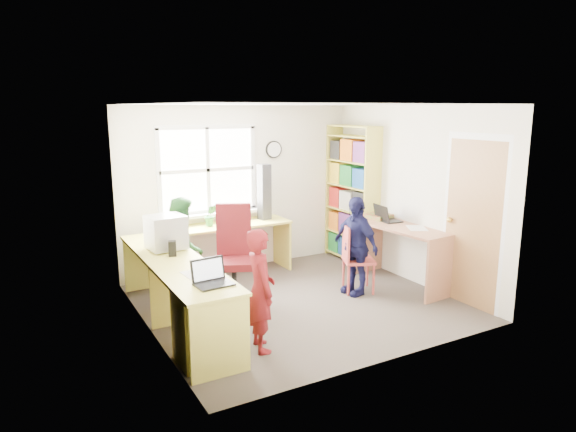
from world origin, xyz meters
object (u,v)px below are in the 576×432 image
object	(u,v)px
person_green	(183,247)
person_navy	(355,246)
right_desk	(404,242)
swivel_chair	(234,260)
cd_tower	(264,192)
person_red	(260,290)
bookshelf	(352,197)
laptop_right	(386,217)
potted_plant	(210,216)
laptop_left	(211,278)
l_desk	(204,293)
crt_monitor	(166,232)
wooden_chair	(354,256)

from	to	relation	value
person_green	person_navy	xyz separation A→B (m)	(1.94, -1.01, -0.00)
right_desk	swivel_chair	world-z (taller)	swivel_chair
cd_tower	person_red	distance (m)	2.70
bookshelf	laptop_right	world-z (taller)	bookshelf
right_desk	person_red	distance (m)	2.65
right_desk	potted_plant	size ratio (longest dim) A/B	4.84
person_green	person_navy	distance (m)	2.19
laptop_right	person_green	world-z (taller)	person_green
right_desk	person_navy	distance (m)	0.77
person_red	person_green	world-z (taller)	person_green
swivel_chair	person_green	size ratio (longest dim) A/B	0.94
right_desk	laptop_left	world-z (taller)	laptop_left
l_desk	person_navy	bearing A→B (deg)	6.12
cd_tower	potted_plant	size ratio (longest dim) A/B	2.69
swivel_chair	person_red	bearing A→B (deg)	-78.17
bookshelf	crt_monitor	world-z (taller)	bookshelf
right_desk	laptop_right	bearing A→B (deg)	93.23
bookshelf	laptop_left	world-z (taller)	bookshelf
potted_plant	laptop_right	bearing A→B (deg)	-29.13
swivel_chair	potted_plant	bearing A→B (deg)	111.65
swivel_chair	l_desk	bearing A→B (deg)	-106.25
laptop_right	cd_tower	world-z (taller)	cd_tower
crt_monitor	person_green	size ratio (longest dim) A/B	0.35
l_desk	person_green	size ratio (longest dim) A/B	2.31
crt_monitor	swivel_chair	bearing A→B (deg)	-8.50
person_red	bookshelf	bearing A→B (deg)	-41.86
right_desk	laptop_right	xyz separation A→B (m)	(-0.04, 0.33, 0.28)
laptop_left	potted_plant	size ratio (longest dim) A/B	1.18
cd_tower	person_navy	distance (m)	1.69
cd_tower	person_red	bearing A→B (deg)	-126.51
l_desk	laptop_right	distance (m)	2.93
swivel_chair	right_desk	bearing A→B (deg)	9.50
potted_plant	person_red	distance (m)	2.35
laptop_left	person_red	size ratio (longest dim) A/B	0.29
bookshelf	crt_monitor	bearing A→B (deg)	-168.15
bookshelf	person_green	bearing A→B (deg)	-175.16
right_desk	wooden_chair	distance (m)	0.76
swivel_chair	laptop_left	world-z (taller)	swivel_chair
l_desk	wooden_chair	distance (m)	2.17
bookshelf	person_red	world-z (taller)	bookshelf
laptop_right	person_red	xyz separation A→B (m)	(-2.49, -1.12, -0.26)
crt_monitor	person_navy	world-z (taller)	person_navy
cd_tower	person_navy	bearing A→B (deg)	-79.55
right_desk	crt_monitor	xyz separation A→B (m)	(-3.04, 0.63, 0.36)
right_desk	person_green	bearing A→B (deg)	154.46
laptop_left	person_green	xyz separation A→B (m)	(0.30, 1.79, -0.17)
person_red	person_navy	xyz separation A→B (m)	(1.76, 0.83, 0.02)
bookshelf	laptop_right	bearing A→B (deg)	-96.44
laptop_left	potted_plant	distance (m)	2.41
crt_monitor	person_navy	distance (m)	2.37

